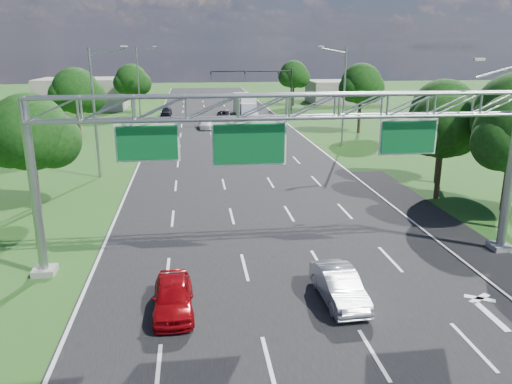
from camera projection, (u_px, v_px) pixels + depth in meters
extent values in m
plane|color=#285018|center=(243.00, 173.00, 41.45)|extent=(220.00, 220.00, 0.00)
cube|color=black|center=(243.00, 173.00, 41.45)|extent=(18.00, 180.00, 0.02)
cube|color=black|center=(456.00, 237.00, 27.47)|extent=(3.00, 30.00, 0.02)
cube|color=gray|center=(500.00, 247.00, 25.68)|extent=(1.00, 1.00, 0.30)
cylinder|color=gray|center=(511.00, 174.00, 24.61)|extent=(0.44, 0.44, 8.00)
cube|color=gray|center=(45.00, 271.00, 22.92)|extent=(1.00, 1.00, 0.30)
cylinder|color=gray|center=(34.00, 190.00, 21.84)|extent=(0.40, 0.40, 8.00)
cylinder|color=gray|center=(502.00, 70.00, 23.06)|extent=(2.54, 0.12, 0.79)
cube|color=beige|center=(479.00, 59.00, 22.77)|extent=(0.50, 0.22, 0.12)
cube|color=white|center=(148.00, 143.00, 21.88)|extent=(2.80, 0.05, 1.70)
cube|color=#0B5828|center=(147.00, 143.00, 21.82)|extent=(2.62, 0.05, 1.52)
cube|color=white|center=(249.00, 144.00, 22.47)|extent=(3.40, 0.05, 2.00)
cube|color=#0B5828|center=(249.00, 144.00, 22.41)|extent=(3.22, 0.05, 1.82)
cube|color=white|center=(408.00, 137.00, 23.35)|extent=(2.80, 0.05, 1.70)
cube|color=#0B5828|center=(409.00, 137.00, 23.29)|extent=(2.62, 0.05, 1.52)
cylinder|color=black|center=(291.00, 92.00, 75.15)|extent=(0.24, 0.24, 7.00)
cylinder|color=black|center=(252.00, 71.00, 73.54)|extent=(12.00, 0.18, 0.18)
imported|color=black|center=(211.00, 75.00, 72.96)|extent=(0.18, 0.22, 1.10)
imported|color=black|center=(245.00, 75.00, 73.57)|extent=(0.18, 0.22, 1.10)
imported|color=black|center=(278.00, 75.00, 74.19)|extent=(0.18, 0.22, 1.10)
cylinder|color=gray|center=(95.00, 115.00, 38.64)|extent=(0.20, 0.20, 10.00)
cylinder|color=gray|center=(107.00, 52.00, 37.48)|extent=(2.78, 0.12, 0.60)
cube|color=beige|center=(124.00, 46.00, 37.53)|extent=(0.55, 0.22, 0.12)
cylinder|color=gray|center=(138.00, 83.00, 71.96)|extent=(0.20, 0.20, 10.00)
cylinder|color=gray|center=(146.00, 49.00, 70.81)|extent=(2.78, 0.12, 0.60)
cube|color=beige|center=(155.00, 47.00, 70.86)|extent=(0.55, 0.22, 0.12)
cylinder|color=gray|center=(344.00, 98.00, 50.99)|extent=(0.20, 0.20, 10.00)
cylinder|color=gray|center=(334.00, 51.00, 49.51)|extent=(2.78, 0.12, 0.60)
cube|color=beige|center=(321.00, 46.00, 49.24)|extent=(0.55, 0.22, 0.12)
cylinder|color=#2D2116|center=(505.00, 197.00, 28.30)|extent=(0.36, 0.36, 3.74)
sphere|color=black|center=(500.00, 143.00, 27.00)|extent=(3.08, 3.08, 3.08)
cylinder|color=#2D2116|center=(507.00, 179.00, 31.34)|extent=(0.36, 0.36, 4.18)
sphere|color=black|center=(501.00, 123.00, 29.92)|extent=(3.50, 3.50, 3.50)
cylinder|color=#2D2116|center=(438.00, 175.00, 33.96)|extent=(0.36, 0.36, 3.30)
sphere|color=black|center=(443.00, 125.00, 33.00)|extent=(4.40, 4.40, 4.40)
sphere|color=black|center=(455.00, 132.00, 33.67)|extent=(3.30, 3.30, 3.30)
sphere|color=black|center=(431.00, 133.00, 32.72)|extent=(3.08, 3.08, 3.08)
cylinder|color=#2D2116|center=(438.00, 160.00, 37.98)|extent=(0.36, 0.36, 3.52)
sphere|color=black|center=(443.00, 112.00, 36.95)|extent=(4.80, 4.80, 4.80)
sphere|color=black|center=(455.00, 119.00, 37.65)|extent=(3.60, 3.60, 3.60)
sphere|color=black|center=(431.00, 119.00, 36.67)|extent=(3.36, 3.36, 3.36)
cylinder|color=#2D2116|center=(36.00, 186.00, 31.68)|extent=(0.36, 0.36, 3.08)
sphere|color=black|center=(29.00, 132.00, 30.71)|extent=(4.80, 4.80, 4.80)
sphere|color=black|center=(52.00, 140.00, 31.41)|extent=(3.60, 3.60, 3.60)
sphere|color=black|center=(10.00, 141.00, 30.43)|extent=(3.36, 3.36, 3.36)
cylinder|color=#2D2116|center=(79.00, 127.00, 53.24)|extent=(0.36, 0.36, 3.74)
sphere|color=black|center=(76.00, 90.00, 52.18)|extent=(4.80, 4.80, 4.80)
sphere|color=black|center=(89.00, 96.00, 52.88)|extent=(3.60, 3.60, 3.60)
sphere|color=black|center=(65.00, 96.00, 51.90)|extent=(3.36, 3.36, 3.36)
cylinder|color=#2D2116|center=(133.00, 103.00, 77.48)|extent=(0.36, 0.36, 3.30)
sphere|color=black|center=(131.00, 80.00, 76.48)|extent=(4.80, 4.80, 4.80)
sphere|color=black|center=(140.00, 83.00, 77.17)|extent=(3.60, 3.60, 3.60)
sphere|color=black|center=(124.00, 83.00, 76.19)|extent=(3.36, 3.36, 3.36)
cylinder|color=#2D2116|center=(359.00, 117.00, 60.00)|extent=(0.36, 0.36, 3.96)
sphere|color=black|center=(361.00, 84.00, 58.91)|extent=(4.80, 4.80, 4.80)
sphere|color=black|center=(369.00, 88.00, 59.61)|extent=(3.60, 3.60, 3.60)
sphere|color=black|center=(353.00, 88.00, 58.63)|extent=(3.36, 3.36, 3.36)
cylinder|color=#2D2116|center=(293.00, 96.00, 88.38)|extent=(0.36, 0.36, 3.52)
sphere|color=black|center=(294.00, 74.00, 87.35)|extent=(4.80, 4.80, 4.80)
sphere|color=black|center=(300.00, 78.00, 88.05)|extent=(3.60, 3.60, 3.60)
sphere|color=black|center=(288.00, 77.00, 87.07)|extent=(3.36, 3.36, 3.36)
cube|color=gray|center=(83.00, 94.00, 83.75)|extent=(14.00, 10.00, 5.00)
cube|color=gray|center=(341.00, 92.00, 93.35)|extent=(12.00, 9.00, 4.00)
imported|color=#9B070C|center=(173.00, 296.00, 19.50)|extent=(1.66, 3.93, 1.32)
imported|color=#B2B7BF|center=(339.00, 286.00, 20.33)|extent=(1.60, 4.13, 1.34)
imported|color=white|center=(206.00, 123.00, 63.97)|extent=(1.80, 4.36, 1.26)
imported|color=black|center=(224.00, 115.00, 71.23)|extent=(2.65, 4.77, 1.26)
imported|color=black|center=(166.00, 111.00, 75.42)|extent=(1.73, 3.94, 1.32)
imported|color=silver|center=(252.00, 118.00, 67.51)|extent=(1.93, 4.98, 1.62)
cube|color=silver|center=(244.00, 104.00, 76.95)|extent=(3.03, 6.12, 2.94)
cube|color=silver|center=(247.00, 110.00, 73.18)|extent=(2.50, 2.41, 2.16)
cylinder|color=black|center=(240.00, 114.00, 73.40)|extent=(0.34, 0.98, 0.98)
cylinder|color=black|center=(255.00, 114.00, 73.66)|extent=(0.34, 0.98, 0.98)
cylinder|color=black|center=(236.00, 110.00, 79.00)|extent=(0.34, 0.98, 0.98)
cylinder|color=black|center=(250.00, 109.00, 79.26)|extent=(0.34, 0.98, 0.98)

